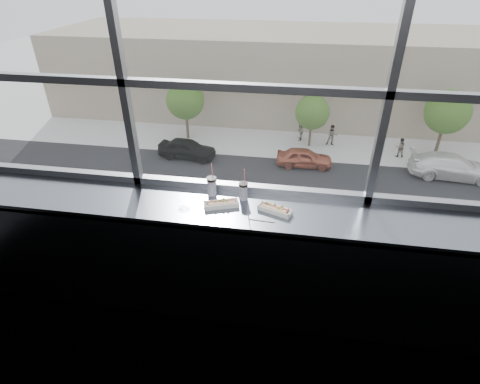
# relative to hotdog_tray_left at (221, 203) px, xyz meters

# --- Properties ---
(wall_back_lower) EXTENTS (6.00, 0.00, 6.00)m
(wall_back_lower) POSITION_rel_hotdog_tray_left_xyz_m (0.18, 0.28, -0.58)
(wall_back_lower) COLOR black
(wall_back_lower) RESTS_ON ground
(window_glass) EXTENTS (6.00, 0.00, 6.00)m
(window_glass) POSITION_rel_hotdog_tray_left_xyz_m (0.18, 0.30, 1.17)
(window_glass) COLOR silver
(window_glass) RESTS_ON ground
(window_mullions) EXTENTS (6.00, 0.08, 2.40)m
(window_mullions) POSITION_rel_hotdog_tray_left_xyz_m (0.18, 0.28, 1.17)
(window_mullions) COLOR gray
(window_mullions) RESTS_ON ground
(counter) EXTENTS (6.00, 0.55, 0.06)m
(counter) POSITION_rel_hotdog_tray_left_xyz_m (0.18, 0.00, -0.06)
(counter) COLOR slate
(counter) RESTS_ON ground
(counter_fascia) EXTENTS (6.00, 0.04, 1.04)m
(counter_fascia) POSITION_rel_hotdog_tray_left_xyz_m (0.18, -0.25, -0.58)
(counter_fascia) COLOR slate
(counter_fascia) RESTS_ON ground
(hotdog_tray_left) EXTENTS (0.29, 0.18, 0.07)m
(hotdog_tray_left) POSITION_rel_hotdog_tray_left_xyz_m (0.00, 0.00, 0.00)
(hotdog_tray_left) COLOR white
(hotdog_tray_left) RESTS_ON counter
(hotdog_tray_right) EXTENTS (0.29, 0.18, 0.07)m
(hotdog_tray_right) POSITION_rel_hotdog_tray_left_xyz_m (0.44, -0.01, -0.00)
(hotdog_tray_right) COLOR white
(hotdog_tray_right) RESTS_ON counter
(soda_cup_left) EXTENTS (0.08, 0.08, 0.31)m
(soda_cup_left) POSITION_rel_hotdog_tray_left_xyz_m (-0.12, 0.17, 0.06)
(soda_cup_left) COLOR white
(soda_cup_left) RESTS_ON counter
(soda_cup_right) EXTENTS (0.08, 0.08, 0.29)m
(soda_cup_right) POSITION_rel_hotdog_tray_left_xyz_m (0.16, 0.14, 0.06)
(soda_cup_right) COLOR white
(soda_cup_right) RESTS_ON counter
(loose_straw) EXTENTS (0.20, 0.02, 0.01)m
(loose_straw) POSITION_rel_hotdog_tray_left_xyz_m (0.35, -0.15, -0.02)
(loose_straw) COLOR white
(loose_straw) RESTS_ON counter
(wrapper) EXTENTS (0.10, 0.07, 0.03)m
(wrapper) POSITION_rel_hotdog_tray_left_xyz_m (-0.28, -0.09, -0.02)
(wrapper) COLOR silver
(wrapper) RESTS_ON counter
(plaza_ground) EXTENTS (120.00, 120.00, 0.00)m
(plaza_ground) POSITION_rel_hotdog_tray_left_xyz_m (0.18, 43.78, -12.13)
(plaza_ground) COLOR silver
(plaza_ground) RESTS_ON ground
(plaza_near) EXTENTS (50.00, 14.00, 0.04)m
(plaza_near) POSITION_rel_hotdog_tray_left_xyz_m (0.18, 7.28, -12.11)
(plaza_near) COLOR silver
(plaza_near) RESTS_ON plaza_ground
(street_asphalt) EXTENTS (80.00, 10.00, 0.06)m
(street_asphalt) POSITION_rel_hotdog_tray_left_xyz_m (0.18, 20.28, -12.10)
(street_asphalt) COLOR black
(street_asphalt) RESTS_ON plaza_ground
(far_sidewalk) EXTENTS (80.00, 6.00, 0.04)m
(far_sidewalk) POSITION_rel_hotdog_tray_left_xyz_m (0.18, 28.28, -12.11)
(far_sidewalk) COLOR silver
(far_sidewalk) RESTS_ON plaza_ground
(far_building) EXTENTS (50.00, 14.00, 8.00)m
(far_building) POSITION_rel_hotdog_tray_left_xyz_m (0.18, 38.28, -8.13)
(far_building) COLOR gray
(far_building) RESTS_ON plaza_ground
(car_far_b) EXTENTS (2.58, 5.92, 1.95)m
(car_far_b) POSITION_rel_hotdog_tray_left_xyz_m (1.32, 24.28, -11.09)
(car_far_b) COLOR #B85438
(car_far_b) RESTS_ON street_asphalt
(car_near_a) EXTENTS (3.50, 6.80, 2.17)m
(car_near_a) POSITION_rel_hotdog_tray_left_xyz_m (-15.01, 16.28, -10.98)
(car_near_a) COLOR #8D93A1
(car_near_a) RESTS_ON street_asphalt
(car_near_c) EXTENTS (3.28, 6.52, 2.09)m
(car_near_c) POSITION_rel_hotdog_tray_left_xyz_m (1.76, 16.28, -11.02)
(car_near_c) COLOR #A90C14
(car_near_c) RESTS_ON street_asphalt
(car_far_a) EXTENTS (3.24, 6.62, 2.13)m
(car_far_a) POSITION_rel_hotdog_tray_left_xyz_m (-8.15, 24.28, -11.00)
(car_far_a) COLOR black
(car_far_a) RESTS_ON street_asphalt
(car_far_c) EXTENTS (3.33, 7.12, 2.32)m
(car_far_c) POSITION_rel_hotdog_tray_left_xyz_m (12.14, 24.28, -10.91)
(car_far_c) COLOR white
(car_far_c) RESTS_ON street_asphalt
(car_near_d) EXTENTS (2.63, 6.26, 2.08)m
(car_near_d) POSITION_rel_hotdog_tray_left_xyz_m (6.11, 16.28, -11.03)
(car_near_d) COLOR white
(car_near_d) RESTS_ON street_asphalt
(car_near_b) EXTENTS (2.70, 5.96, 1.95)m
(car_near_b) POSITION_rel_hotdog_tray_left_xyz_m (-5.58, 16.28, -11.09)
(car_near_b) COLOR black
(car_near_b) RESTS_ON street_asphalt
(pedestrian_b) EXTENTS (0.67, 0.89, 2.00)m
(pedestrian_b) POSITION_rel_hotdog_tray_left_xyz_m (0.84, 29.38, -11.09)
(pedestrian_b) COLOR #66605B
(pedestrian_b) RESTS_ON far_sidewalk
(pedestrian_c) EXTENTS (0.99, 0.74, 2.23)m
(pedestrian_c) POSITION_rel_hotdog_tray_left_xyz_m (3.63, 28.70, -10.98)
(pedestrian_c) COLOR #66605B
(pedestrian_c) RESTS_ON far_sidewalk
(pedestrian_d) EXTENTS (0.87, 0.65, 1.96)m
(pedestrian_d) POSITION_rel_hotdog_tray_left_xyz_m (9.06, 27.30, -11.11)
(pedestrian_d) COLOR #66605B
(pedestrian_d) RESTS_ON far_sidewalk
(tree_left) EXTENTS (3.34, 3.34, 5.23)m
(tree_left) POSITION_rel_hotdog_tray_left_xyz_m (-9.25, 28.28, -8.58)
(tree_left) COLOR #47382B
(tree_left) RESTS_ON far_sidewalk
(tree_center) EXTENTS (2.90, 2.90, 4.53)m
(tree_center) POSITION_rel_hotdog_tray_left_xyz_m (1.73, 28.28, -9.06)
(tree_center) COLOR #47382B
(tree_center) RESTS_ON far_sidewalk
(tree_right) EXTENTS (3.49, 3.49, 5.46)m
(tree_right) POSITION_rel_hotdog_tray_left_xyz_m (12.22, 28.28, -8.43)
(tree_right) COLOR #47382B
(tree_right) RESTS_ON far_sidewalk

